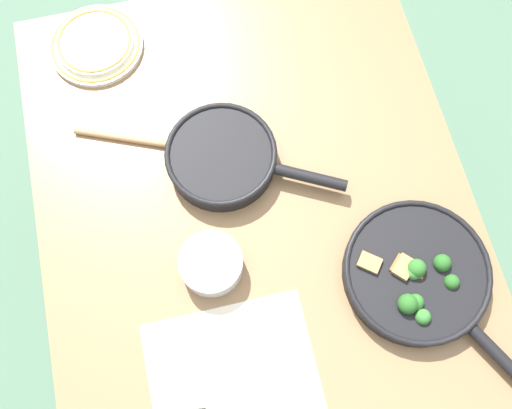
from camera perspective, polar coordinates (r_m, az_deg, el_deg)
The scene contains 8 objects.
ground_plane at distance 1.93m, azimuth 0.00°, elevation -7.68°, with size 14.00×14.00×0.00m, color #51755B.
dining_table_red at distance 1.26m, azimuth 0.00°, elevation -1.64°, with size 1.14×0.89×0.78m.
skillet_broccoli at distance 1.16m, azimuth 15.84°, elevation -6.75°, with size 0.41×0.30×0.06m.
skillet_eggs at distance 1.19m, azimuth -3.28°, elevation 4.73°, with size 0.25×0.36×0.05m.
wooden_spoon at distance 1.23m, azimuth -8.56°, elevation 5.91°, with size 0.15×0.32×0.02m.
parchment_sheet at distance 1.12m, azimuth -1.98°, elevation -18.13°, with size 0.32×0.31×0.00m.
dinner_plate_stack at distance 1.39m, azimuth -15.76°, elevation 15.23°, with size 0.21×0.21×0.03m.
prep_bowl_steel at distance 1.12m, azimuth -4.50°, elevation -5.96°, with size 0.12×0.12×0.05m.
Camera 1 is at (-0.36, 0.08, 1.89)m, focal length 40.00 mm.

